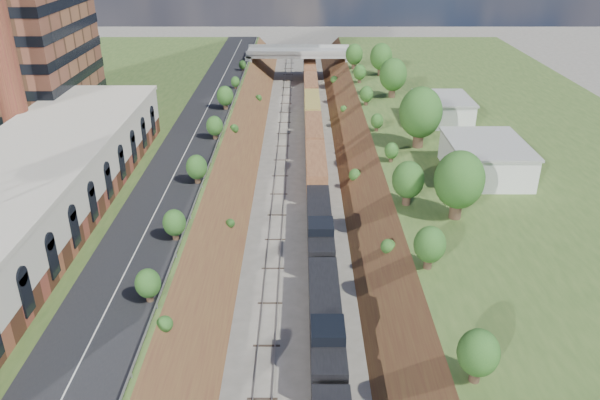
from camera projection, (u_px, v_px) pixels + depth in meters
The scene contains 15 objects.
platform_left at pixel (63, 168), 82.06m from camera, with size 44.00×180.00×5.00m, color #385121.
platform_right at pixel (532, 169), 82.03m from camera, with size 44.00×180.00×5.00m, color #385121.
embankment_left at pixel (220, 185), 83.12m from camera, with size 7.07×180.00×7.07m, color brown.
embankment_right at pixel (375, 185), 83.11m from camera, with size 7.07×180.00×7.07m, color brown.
rail_left_track at pixel (279, 184), 83.08m from camera, with size 1.58×180.00×0.18m, color gray.
rail_right_track at pixel (316, 184), 83.08m from camera, with size 1.58×180.00×0.18m, color gray.
road at pixel (186, 151), 80.96m from camera, with size 8.00×180.00×0.10m, color black.
guardrail at pixel (215, 149), 80.56m from camera, with size 0.10×171.00×0.70m.
commercial_building at pixel (23, 196), 59.61m from camera, with size 14.30×62.30×7.00m.
overpass at pixel (299, 58), 137.00m from camera, with size 24.50×8.30×7.40m.
white_building_near at pixel (485, 160), 72.88m from camera, with size 9.00×12.00×4.00m, color silver.
white_building_far at pixel (442, 110), 92.83m from camera, with size 8.00×10.00×3.60m, color silver.
tree_right_large at pixel (459, 180), 61.02m from camera, with size 5.25×5.25×7.61m.
tree_left_crest at pixel (139, 315), 43.97m from camera, with size 2.45×2.45×3.55m.
freight_train at pixel (315, 153), 87.85m from camera, with size 2.80×128.35×4.55m.
Camera 1 is at (0.37, -16.00, 33.73)m, focal length 35.00 mm.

